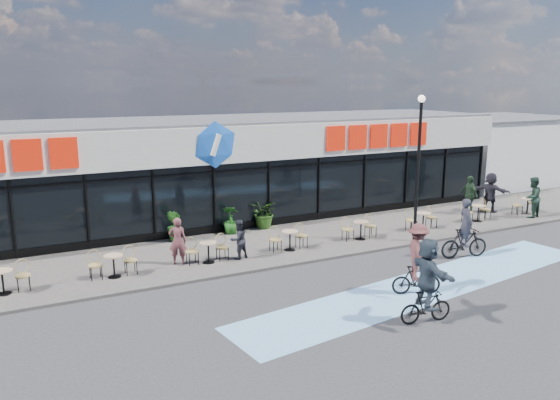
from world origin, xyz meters
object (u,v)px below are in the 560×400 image
patron_right (238,239)px  pedestrian_b (490,192)px  lamp_post (419,157)px  cyclist_a (417,261)px  pedestrian_a (469,195)px  patron_left (178,241)px  cyclist_b (465,237)px  potted_plant_left (175,226)px  potted_plant_mid (231,220)px  pedestrian_c (532,197)px  potted_plant_right (262,213)px

patron_right → pedestrian_b: pedestrian_b is taller
lamp_post → cyclist_a: 5.94m
pedestrian_a → pedestrian_b: size_ratio=0.96×
patron_left → cyclist_b: cyclist_b is taller
cyclist_b → potted_plant_left: bearing=144.0°
pedestrian_a → cyclist_b: cyclist_b is taller
patron_left → cyclist_b: (9.53, -3.70, -0.14)m
pedestrian_a → cyclist_a: (-8.79, -6.58, 0.03)m
patron_left → lamp_post: bearing=-165.6°
patron_left → patron_right: size_ratio=1.16×
potted_plant_mid → patron_right: patron_right is taller
patron_right → potted_plant_left: bearing=-80.7°
potted_plant_mid → cyclist_a: 8.85m
pedestrian_a → pedestrian_c: bearing=52.4°
patron_left → pedestrian_a: 14.49m
lamp_post → pedestrian_b: size_ratio=2.96×
lamp_post → patron_left: 9.59m
lamp_post → pedestrian_c: 7.75m
pedestrian_a → pedestrian_c: 2.76m
potted_plant_left → pedestrian_a: (13.77, -1.77, 0.28)m
patron_right → pedestrian_c: 14.43m
patron_left → potted_plant_mid: bearing=-113.9°
potted_plant_mid → potted_plant_right: (1.53, 0.16, 0.09)m
pedestrian_c → patron_right: bearing=-15.3°
lamp_post → patron_left: lamp_post is taller
pedestrian_a → patron_left: bearing=-81.6°
lamp_post → potted_plant_mid: 7.93m
patron_left → cyclist_a: bearing=158.6°
patron_right → pedestrian_a: 12.45m
lamp_post → cyclist_b: (0.39, -2.25, -2.64)m
potted_plant_left → potted_plant_mid: 2.37m
potted_plant_left → patron_right: (1.40, -3.12, 0.07)m
potted_plant_mid → cyclist_a: cyclist_a is taller
potted_plant_left → cyclist_a: (4.97, -8.36, 0.31)m
patron_left → pedestrian_b: size_ratio=0.86×
lamp_post → potted_plant_left: size_ratio=4.42×
potted_plant_left → potted_plant_right: 3.91m
patron_left → patron_right: (2.08, -0.39, -0.12)m
lamp_post → cyclist_a: bearing=-129.8°
lamp_post → potted_plant_left: bearing=153.7°
patron_left → pedestrian_a: (14.45, 0.95, 0.09)m
pedestrian_c → cyclist_b: bearing=8.6°
lamp_post → potted_plant_left: (-8.46, 4.17, -2.69)m
potted_plant_right → pedestrian_b: 11.31m
lamp_post → cyclist_b: 3.49m
pedestrian_b → cyclist_a: (-10.02, -6.43, -0.01)m
patron_left → pedestrian_c: 16.52m
patron_left → pedestrian_a: size_ratio=0.90×
lamp_post → pedestrian_b: bearing=19.0°
potted_plant_right → cyclist_b: cyclist_b is taller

